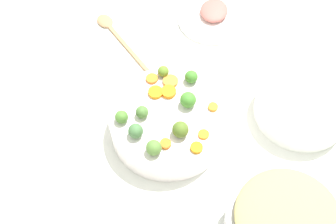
{
  "coord_description": "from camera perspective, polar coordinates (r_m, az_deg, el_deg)",
  "views": [
    {
      "loc": [
        0.1,
        0.55,
        1.05
      ],
      "look_at": [
        -0.03,
        -0.05,
        0.11
      ],
      "focal_mm": 48.45,
      "sensor_mm": 36.0,
      "label": 1
    }
  ],
  "objects": [
    {
      "name": "brussels_sprout_2",
      "position": [
        1.06,
        -1.8,
        -4.51
      ],
      "size": [
        0.04,
        0.04,
        0.04
      ],
      "primitive_type": "sphere",
      "color": "#567E36",
      "rests_on": "serving_bowl_carrots"
    },
    {
      "name": "brussels_sprout_5",
      "position": [
        1.13,
        2.54,
        1.55
      ],
      "size": [
        0.04,
        0.04,
        0.04
      ],
      "primitive_type": "sphere",
      "color": "#44862E",
      "rests_on": "serving_bowl_carrots"
    },
    {
      "name": "carrot_slice_5",
      "position": [
        1.19,
        -2.03,
        4.21
      ],
      "size": [
        0.04,
        0.04,
        0.01
      ],
      "primitive_type": "cylinder",
      "rotation": [
        0.0,
        0.0,
        0.51
      ],
      "color": "orange",
      "rests_on": "serving_bowl_carrots"
    },
    {
      "name": "casserole_dish",
      "position": [
        1.25,
        16.59,
        0.88
      ],
      "size": [
        0.25,
        0.25,
        0.08
      ],
      "primitive_type": "cylinder",
      "color": "white",
      "rests_on": "tabletop"
    },
    {
      "name": "brussels_sprout_6",
      "position": [
        1.09,
        1.57,
        -2.22
      ],
      "size": [
        0.04,
        0.04,
        0.04
      ],
      "primitive_type": "sphere",
      "color": "#516C24",
      "rests_on": "serving_bowl_carrots"
    },
    {
      "name": "brussels_sprout_4",
      "position": [
        1.18,
        2.95,
        4.45
      ],
      "size": [
        0.03,
        0.03,
        0.03
      ],
      "primitive_type": "sphere",
      "color": "#42812B",
      "rests_on": "serving_bowl_carrots"
    },
    {
      "name": "serving_bowl_carrots",
      "position": [
        1.17,
        0.0,
        -1.36
      ],
      "size": [
        0.3,
        0.3,
        0.08
      ],
      "primitive_type": "cylinder",
      "color": "white",
      "rests_on": "tabletop"
    },
    {
      "name": "carrot_slice_6",
      "position": [
        1.15,
        5.69,
        0.63
      ],
      "size": [
        0.03,
        0.03,
        0.01
      ],
      "primitive_type": "cylinder",
      "rotation": [
        0.0,
        0.0,
        4.71
      ],
      "color": "orange",
      "rests_on": "serving_bowl_carrots"
    },
    {
      "name": "stuffing_mound",
      "position": [
        1.01,
        14.96,
        -12.71
      ],
      "size": [
        0.23,
        0.23,
        0.04
      ],
      "primitive_type": "ellipsoid",
      "color": "tan",
      "rests_on": "metal_pot"
    },
    {
      "name": "carrot_slice_7",
      "position": [
        1.08,
        3.62,
        -4.51
      ],
      "size": [
        0.03,
        0.03,
        0.01
      ],
      "primitive_type": "cylinder",
      "rotation": [
        0.0,
        0.0,
        4.53
      ],
      "color": "orange",
      "rests_on": "serving_bowl_carrots"
    },
    {
      "name": "brussels_sprout_3",
      "position": [
        1.09,
        -4.09,
        -2.39
      ],
      "size": [
        0.04,
        0.04,
        0.04
      ],
      "primitive_type": "sphere",
      "color": "#45703F",
      "rests_on": "serving_bowl_carrots"
    },
    {
      "name": "carrot_slice_2",
      "position": [
        1.1,
        4.5,
        -2.83
      ],
      "size": [
        0.04,
        0.04,
        0.01
      ],
      "primitive_type": "cylinder",
      "rotation": [
        0.0,
        0.0,
        5.81
      ],
      "color": "orange",
      "rests_on": "serving_bowl_carrots"
    },
    {
      "name": "carrot_slice_1",
      "position": [
        1.17,
        -1.57,
        2.5
      ],
      "size": [
        0.04,
        0.04,
        0.01
      ],
      "primitive_type": "cylinder",
      "rotation": [
        0.0,
        0.0,
        1.75
      ],
      "color": "orange",
      "rests_on": "serving_bowl_carrots"
    },
    {
      "name": "brussels_sprout_1",
      "position": [
        1.12,
        -3.28,
        -0.02
      ],
      "size": [
        0.03,
        0.03,
        0.03
      ],
      "primitive_type": "sphere",
      "color": "#4C7536",
      "rests_on": "serving_bowl_carrots"
    },
    {
      "name": "wooden_spoon",
      "position": [
        1.42,
        -6.68,
        9.86
      ],
      "size": [
        0.14,
        0.29,
        0.01
      ],
      "color": "#AB7D55",
      "rests_on": "tabletop"
    },
    {
      "name": "carrot_slice_3",
      "position": [
        1.08,
        -0.3,
        -4.02
      ],
      "size": [
        0.03,
        0.03,
        0.01
      ],
      "primitive_type": "cylinder",
      "rotation": [
        0.0,
        0.0,
        3.09
      ],
      "color": "orange",
      "rests_on": "serving_bowl_carrots"
    },
    {
      "name": "tabletop",
      "position": [
        1.18,
        -1.03,
        -5.08
      ],
      "size": [
        2.4,
        2.4,
        0.02
      ],
      "primitive_type": "cube",
      "color": "white",
      "rests_on": "ground"
    },
    {
      "name": "brussels_sprout_7",
      "position": [
        1.12,
        -5.86,
        -0.62
      ],
      "size": [
        0.03,
        0.03,
        0.03
      ],
      "primitive_type": "sphere",
      "color": "#4D7E30",
      "rests_on": "serving_bowl_carrots"
    },
    {
      "name": "carrot_slice_0",
      "position": [
        1.17,
        0.07,
        2.56
      ],
      "size": [
        0.04,
        0.04,
        0.01
      ],
      "primitive_type": "cylinder",
      "rotation": [
        0.0,
        0.0,
        0.04
      ],
      "color": "orange",
      "rests_on": "serving_bowl_carrots"
    },
    {
      "name": "ham_plate",
      "position": [
        1.46,
        5.53,
        11.61
      ],
      "size": [
        0.21,
        0.21,
        0.01
      ],
      "primitive_type": "cylinder",
      "color": "white",
      "rests_on": "tabletop"
    },
    {
      "name": "carrot_slice_4",
      "position": [
        1.19,
        0.32,
        3.89
      ],
      "size": [
        0.05,
        0.05,
        0.01
      ],
      "primitive_type": "cylinder",
      "rotation": [
        0.0,
        0.0,
        5.17
      ],
      "color": "orange",
      "rests_on": "serving_bowl_carrots"
    },
    {
      "name": "brussels_sprout_0",
      "position": [
        1.19,
        -0.6,
        5.15
      ],
      "size": [
        0.03,
        0.03,
        0.03
      ],
      "primitive_type": "sphere",
      "color": "olive",
      "rests_on": "serving_bowl_carrots"
    },
    {
      "name": "ham_slice_main",
      "position": [
        1.46,
        5.81,
        12.59
      ],
      "size": [
        0.12,
        0.13,
        0.03
      ],
      "primitive_type": "ellipsoid",
      "rotation": [
        0.0,
        0.0,
        4.25
      ],
      "color": "#C26259",
      "rests_on": "ham_plate"
    }
  ]
}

